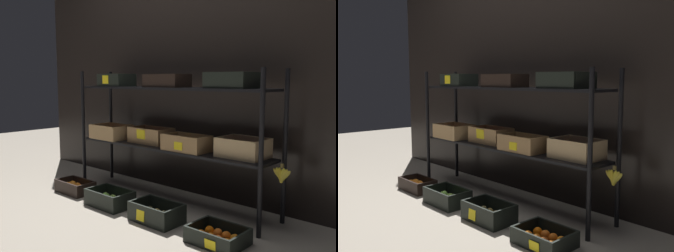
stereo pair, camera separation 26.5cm
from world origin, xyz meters
The scene contains 7 objects.
ground_plane centered at (0.00, 0.00, 0.00)m, with size 10.00×10.00×0.00m, color gray.
storefront_wall centered at (0.00, 0.37, 1.11)m, with size 4.28×0.12×2.23m, color black.
display_rack centered at (0.03, 0.00, 0.68)m, with size 2.01×0.37×1.08m.
crate_ground_orange centered at (-0.77, -0.39, 0.05)m, with size 0.36×0.20×0.11m.
crate_ground_apple_green centered at (-0.25, -0.42, 0.05)m, with size 0.37×0.24×0.13m.
crate_ground_kiwi centered at (0.26, -0.41, 0.05)m, with size 0.36×0.24×0.14m.
crate_ground_tangerine centered at (0.79, -0.41, 0.04)m, with size 0.34×0.27×0.10m.
Camera 2 is at (2.26, -2.10, 1.01)m, focal length 40.58 mm.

